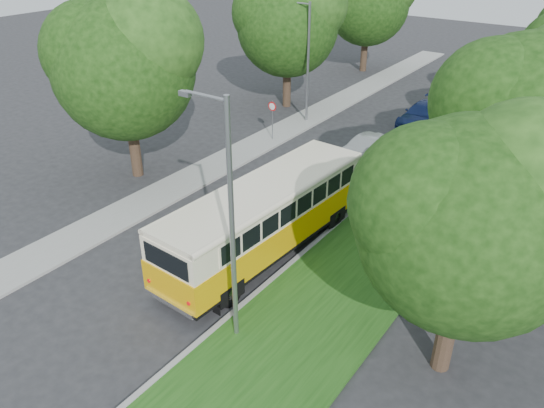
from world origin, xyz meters
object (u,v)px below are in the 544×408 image
Objects in this scene: car_grey at (462,86)px; vintage_bus at (265,219)px; car_white at (366,149)px; car_silver at (370,162)px; lamppost_near at (229,218)px; car_blue at (423,114)px; lamppost_far at (307,59)px.

vintage_bus is at bearing -88.30° from car_grey.
car_grey is at bearing 93.93° from vintage_bus.
vintage_bus is at bearing -73.26° from car_white.
car_grey is (-0.33, 25.45, -0.77)m from vintage_bus.
car_white reaches higher than car_silver.
lamppost_near is 1.63× the size of car_blue.
car_silver is 0.90× the size of car_white.
lamppost_near is 2.00× the size of car_white.
lamppost_near is 2.23× the size of car_silver.
car_silver is (-1.91, 13.78, -3.76)m from lamppost_near.
car_blue is 7.62m from car_grey.
lamppost_near is at bearing -91.02° from car_silver.
lamppost_far is 13.62m from car_grey.
vintage_bus is 2.86× the size of car_silver.
car_blue is (6.54, 3.81, -3.40)m from lamppost_far.
car_white is (-0.84, 10.62, -0.87)m from vintage_bus.
car_grey is at bearing 60.02° from lamppost_far.
lamppost_near is 30.24m from car_grey.
vintage_bus is at bearing -99.31° from car_silver.
car_silver is 16.16m from car_grey.
car_white is at bearing 97.72° from vintage_bus.
lamppost_far is at bearing -147.47° from car_blue.
car_white is 14.84m from car_grey.
vintage_bus is at bearing -86.46° from car_blue.
lamppost_far is at bearing 115.71° from lamppost_near.
car_white is 0.82× the size of car_blue.
car_blue is at bearing 96.05° from lamppost_near.
lamppost_far is 8.30m from car_blue.
car_blue is at bearing 98.60° from car_white.
lamppost_far is 9.14m from car_silver.
lamppost_far is at bearing 163.02° from car_white.
car_blue is 0.90× the size of car_grey.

